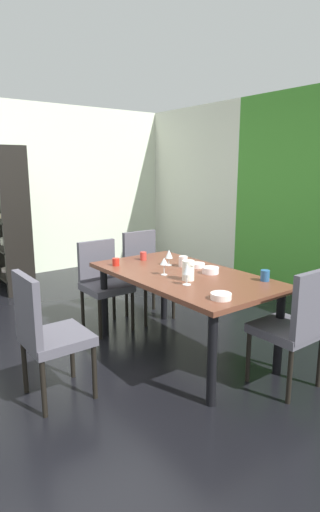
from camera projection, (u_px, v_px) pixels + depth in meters
The scene contains 19 objects.
ground_plane at pixel (104, 348), 3.78m from camera, with size 6.27×5.86×0.02m, color black.
back_panel_interior at pixel (192, 188), 6.79m from camera, with size 2.16×0.10×2.63m, color silver.
dining_table at pixel (183, 283), 3.53m from camera, with size 1.73×0.95×0.75m.
chair_head_near at pixel (46, 331), 2.81m from camera, with size 0.44×0.44×0.95m.
chair_left_near at pixel (103, 279), 4.16m from camera, with size 0.45×0.44×0.91m.
chair_left_far at pixel (146, 270), 4.48m from camera, with size 0.45×0.44×0.96m.
chair_right_far at pixel (296, 323), 2.95m from camera, with size 0.44×0.44×0.95m.
display_shelf at pixel (6, 219), 5.46m from camera, with size 0.98×0.37×1.93m.
wine_glass_west at pixel (187, 270), 3.14m from camera, with size 0.07×0.07×0.17m.
wine_glass_left at pixel (169, 254), 3.78m from camera, with size 0.07×0.07×0.15m.
wine_glass_north at pixel (164, 262), 3.44m from camera, with size 0.07×0.07×0.15m.
serving_bowl_center at pixel (197, 265), 3.72m from camera, with size 0.14×0.14×0.04m, color white.
serving_bowl_near_shelf at pixel (211, 270), 3.50m from camera, with size 0.15×0.15×0.05m, color white.
serving_bowl_right at pixel (221, 296), 2.81m from camera, with size 0.15×0.15×0.04m, color white.
cup_south at pixel (116, 262), 3.78m from camera, with size 0.07×0.07×0.07m, color red.
cup_near_window at pixel (265, 276), 3.27m from camera, with size 0.07×0.07×0.09m, color #28588E.
cup_front at pixel (143, 256), 4.01m from camera, with size 0.07×0.07×0.08m, color #C2362F.
cup_east at pixel (183, 261), 3.74m from camera, with size 0.08×0.08×0.10m, color white.
pitcher_rear at pixel (188, 270), 3.28m from camera, with size 0.11×0.10×0.17m.
Camera 1 is at (3.13, -1.67, 1.65)m, focal length 28.00 mm.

